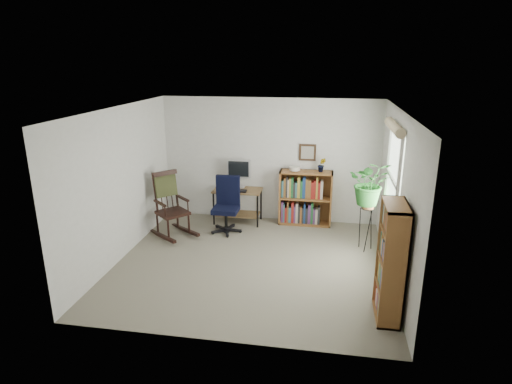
% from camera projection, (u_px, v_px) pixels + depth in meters
% --- Properties ---
extents(floor, '(4.20, 4.00, 0.00)m').
position_uv_depth(floor, '(252.00, 263.00, 6.77)').
color(floor, gray).
rests_on(floor, ground).
extents(ceiling, '(4.20, 4.00, 0.00)m').
position_uv_depth(ceiling, '(251.00, 110.00, 6.06)').
color(ceiling, silver).
rests_on(ceiling, ground).
extents(wall_back, '(4.20, 0.00, 2.40)m').
position_uv_depth(wall_back, '(270.00, 160.00, 8.30)').
color(wall_back, silver).
rests_on(wall_back, ground).
extents(wall_front, '(4.20, 0.00, 2.40)m').
position_uv_depth(wall_front, '(218.00, 245.00, 4.53)').
color(wall_front, silver).
rests_on(wall_front, ground).
extents(wall_left, '(0.00, 4.00, 2.40)m').
position_uv_depth(wall_left, '(121.00, 184.00, 6.75)').
color(wall_left, silver).
rests_on(wall_left, ground).
extents(wall_right, '(0.00, 4.00, 2.40)m').
position_uv_depth(wall_right, '(397.00, 198.00, 6.08)').
color(wall_right, silver).
rests_on(wall_right, ground).
extents(window, '(0.12, 1.20, 1.50)m').
position_uv_depth(window, '(392.00, 178.00, 6.31)').
color(window, silver).
rests_on(window, wall_right).
extents(desk, '(0.93, 0.51, 0.67)m').
position_uv_depth(desk, '(238.00, 206.00, 8.37)').
color(desk, brown).
rests_on(desk, floor).
extents(monitor, '(0.46, 0.16, 0.56)m').
position_uv_depth(monitor, '(239.00, 174.00, 8.31)').
color(monitor, silver).
rests_on(monitor, desk).
extents(keyboard, '(0.40, 0.15, 0.02)m').
position_uv_depth(keyboard, '(236.00, 191.00, 8.15)').
color(keyboard, black).
rests_on(keyboard, desk).
extents(office_chair, '(0.58, 0.58, 1.05)m').
position_uv_depth(office_chair, '(226.00, 205.00, 7.82)').
color(office_chair, black).
rests_on(office_chair, floor).
extents(rocking_chair, '(1.17, 1.15, 1.19)m').
position_uv_depth(rocking_chair, '(172.00, 204.00, 7.66)').
color(rocking_chair, black).
rests_on(rocking_chair, floor).
extents(low_bookshelf, '(1.00, 0.33, 1.06)m').
position_uv_depth(low_bookshelf, '(305.00, 198.00, 8.21)').
color(low_bookshelf, brown).
rests_on(low_bookshelf, floor).
extents(tall_bookshelf, '(0.28, 0.65, 1.49)m').
position_uv_depth(tall_bookshelf, '(391.00, 262.00, 5.16)').
color(tall_bookshelf, brown).
rests_on(tall_bookshelf, floor).
extents(plant_stand, '(0.27, 0.27, 0.86)m').
position_uv_depth(plant_stand, '(366.00, 226.00, 7.12)').
color(plant_stand, black).
rests_on(plant_stand, floor).
extents(spider_plant, '(1.69, 1.88, 1.46)m').
position_uv_depth(spider_plant, '(372.00, 161.00, 6.79)').
color(spider_plant, '#236524').
rests_on(spider_plant, plant_stand).
extents(potted_plant_small, '(0.13, 0.24, 0.11)m').
position_uv_depth(potted_plant_small, '(322.00, 169.00, 8.00)').
color(potted_plant_small, '#236524').
rests_on(potted_plant_small, low_bookshelf).
extents(framed_picture, '(0.32, 0.04, 0.32)m').
position_uv_depth(framed_picture, '(307.00, 153.00, 8.10)').
color(framed_picture, black).
rests_on(framed_picture, wall_back).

